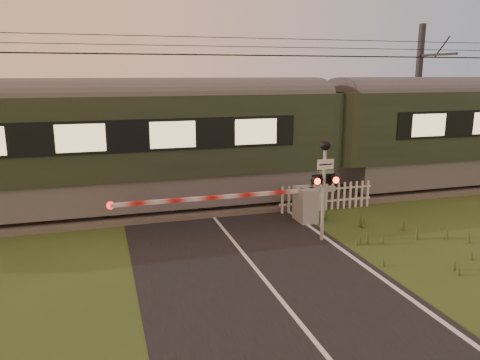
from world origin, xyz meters
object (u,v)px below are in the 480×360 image
object	(u,v)px
boom_gate	(296,203)
crossing_signal	(324,173)
catenary_mast	(418,99)
train	(326,135)
picket_fence	(326,197)

from	to	relation	value
boom_gate	crossing_signal	world-z (taller)	crossing_signal
catenary_mast	train	bearing A→B (deg)	-159.05
picket_fence	catenary_mast	world-z (taller)	catenary_mast
train	crossing_signal	size ratio (longest dim) A/B	15.62
train	catenary_mast	bearing A→B (deg)	20.95
catenary_mast	crossing_signal	bearing A→B (deg)	-139.91
boom_gate	crossing_signal	size ratio (longest dim) A/B	2.48
boom_gate	catenary_mast	world-z (taller)	catenary_mast
train	picket_fence	size ratio (longest dim) A/B	12.86
train	catenary_mast	world-z (taller)	catenary_mast
boom_gate	crossing_signal	distance (m)	2.33
train	catenary_mast	xyz separation A→B (m)	(5.82, 2.23, 1.20)
train	boom_gate	world-z (taller)	train
crossing_signal	catenary_mast	xyz separation A→B (m)	(8.26, 6.95, 1.61)
catenary_mast	picket_fence	bearing A→B (deg)	-148.38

